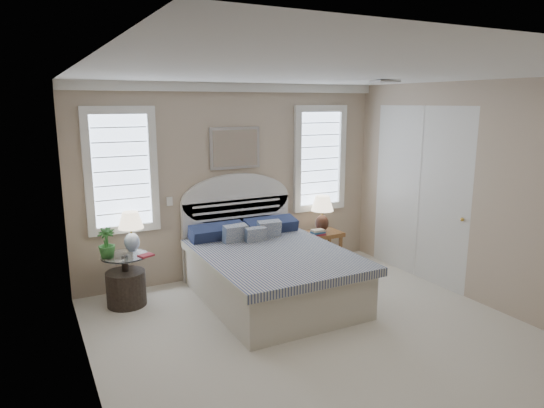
{
  "coord_description": "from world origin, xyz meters",
  "views": [
    {
      "loc": [
        -2.63,
        -3.75,
        2.44
      ],
      "look_at": [
        -0.18,
        1.0,
        1.32
      ],
      "focal_mm": 32.0,
      "sensor_mm": 36.0,
      "label": 1
    }
  ],
  "objects": [
    {
      "name": "books_left",
      "position": [
        -1.43,
        1.88,
        0.64
      ],
      "size": [
        0.2,
        0.18,
        0.02
      ],
      "rotation": [
        0.0,
        0.0,
        0.41
      ],
      "color": "maroon",
      "rests_on": "side_table_left"
    },
    {
      "name": "lamp_right",
      "position": [
        1.3,
        2.21,
        0.86
      ],
      "size": [
        0.39,
        0.39,
        0.55
      ],
      "rotation": [
        0.0,
        0.0,
        0.18
      ],
      "color": "black",
      "rests_on": "nightstand_right"
    },
    {
      "name": "wall_back",
      "position": [
        0.0,
        2.5,
        1.35
      ],
      "size": [
        4.5,
        0.02,
        2.7
      ],
      "primitive_type": "cube",
      "color": "tan",
      "rests_on": "floor"
    },
    {
      "name": "nightstand_right",
      "position": [
        1.3,
        2.15,
        0.39
      ],
      "size": [
        0.5,
        0.4,
        0.53
      ],
      "color": "#9B6132",
      "rests_on": "floor"
    },
    {
      "name": "floor",
      "position": [
        0.0,
        0.0,
        0.0
      ],
      "size": [
        4.5,
        5.0,
        0.01
      ],
      "primitive_type": "cube",
      "color": "beige",
      "rests_on": "ground"
    },
    {
      "name": "painting",
      "position": [
        0.0,
        2.46,
        1.82
      ],
      "size": [
        0.74,
        0.04,
        0.58
      ],
      "primitive_type": "cube",
      "color": "silver",
      "rests_on": "wall_back"
    },
    {
      "name": "lamp_left",
      "position": [
        -1.53,
        2.19,
        0.94
      ],
      "size": [
        0.34,
        0.34,
        0.5
      ],
      "rotation": [
        0.0,
        0.0,
        0.1
      ],
      "color": "white",
      "rests_on": "side_table_left"
    },
    {
      "name": "window_left",
      "position": [
        -1.55,
        2.48,
        1.6
      ],
      "size": [
        0.9,
        0.06,
        1.6
      ],
      "primitive_type": "cube",
      "color": "silver",
      "rests_on": "wall_back"
    },
    {
      "name": "hvac_vent",
      "position": [
        1.2,
        0.8,
        2.68
      ],
      "size": [
        0.3,
        0.2,
        0.02
      ],
      "primitive_type": "cube",
      "color": "#B2B2B2",
      "rests_on": "ceiling"
    },
    {
      "name": "floor_pot",
      "position": [
        -1.66,
        2.02,
        0.21
      ],
      "size": [
        0.48,
        0.48,
        0.43
      ],
      "primitive_type": "cylinder",
      "rotation": [
        0.0,
        0.0,
        0.01
      ],
      "color": "black",
      "rests_on": "floor"
    },
    {
      "name": "crown_molding",
      "position": [
        0.0,
        2.46,
        2.64
      ],
      "size": [
        4.5,
        0.08,
        0.12
      ],
      "primitive_type": "cube",
      "color": "white",
      "rests_on": "wall_back"
    },
    {
      "name": "switch_plate",
      "position": [
        -0.95,
        2.48,
        1.15
      ],
      "size": [
        0.08,
        0.01,
        0.12
      ],
      "primitive_type": "cube",
      "color": "white",
      "rests_on": "wall_back"
    },
    {
      "name": "window_right",
      "position": [
        1.4,
        2.48,
        1.6
      ],
      "size": [
        0.9,
        0.06,
        1.6
      ],
      "primitive_type": "cube",
      "color": "silver",
      "rests_on": "wall_back"
    },
    {
      "name": "ceiling",
      "position": [
        0.0,
        0.0,
        2.7
      ],
      "size": [
        4.5,
        5.0,
        0.01
      ],
      "primitive_type": "cube",
      "color": "silver",
      "rests_on": "wall_back"
    },
    {
      "name": "wall_right",
      "position": [
        2.25,
        0.0,
        1.35
      ],
      "size": [
        0.02,
        5.0,
        2.7
      ],
      "primitive_type": "cube",
      "color": "tan",
      "rests_on": "floor"
    },
    {
      "name": "side_table_left",
      "position": [
        -1.65,
        2.05,
        0.39
      ],
      "size": [
        0.56,
        0.56,
        0.63
      ],
      "color": "black",
      "rests_on": "floor"
    },
    {
      "name": "bed",
      "position": [
        0.0,
        1.46,
        0.39
      ],
      "size": [
        1.72,
        2.28,
        1.47
      ],
      "color": "beige",
      "rests_on": "floor"
    },
    {
      "name": "books_right",
      "position": [
        1.12,
        2.04,
        0.57
      ],
      "size": [
        0.2,
        0.15,
        0.08
      ],
      "rotation": [
        0.0,
        0.0,
        0.0
      ],
      "color": "maroon",
      "rests_on": "nightstand_right"
    },
    {
      "name": "potted_plant",
      "position": [
        -1.85,
        2.04,
        0.81
      ],
      "size": [
        0.26,
        0.26,
        0.36
      ],
      "primitive_type": "imported",
      "rotation": [
        0.0,
        0.0,
        -0.34
      ],
      "color": "#3F742E",
      "rests_on": "side_table_left"
    },
    {
      "name": "wall_left",
      "position": [
        -2.25,
        0.0,
        1.35
      ],
      "size": [
        0.02,
        5.0,
        2.7
      ],
      "primitive_type": "cube",
      "color": "tan",
      "rests_on": "floor"
    },
    {
      "name": "closet_door",
      "position": [
        2.23,
        1.2,
        1.2
      ],
      "size": [
        0.02,
        1.8,
        2.4
      ],
      "primitive_type": "cube",
      "color": "silver",
      "rests_on": "floor"
    }
  ]
}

